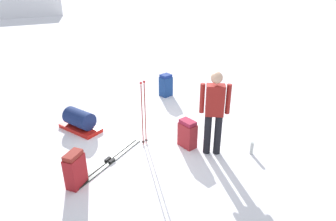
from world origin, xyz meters
name	(u,v)px	position (x,y,z in m)	size (l,w,h in m)	color
ground_plane	(168,140)	(0.00, 0.00, 0.00)	(80.00, 80.00, 0.00)	white
skier_standing	(214,110)	(0.43, -0.91, 0.95)	(0.46, 0.40, 1.70)	black
ski_pair_near	(110,161)	(-1.38, -0.03, 0.01)	(1.70, 0.93, 0.05)	black
backpack_large_dark	(166,85)	(1.37, 2.08, 0.32)	(0.34, 0.31, 0.65)	navy
backpack_bright	(75,170)	(-2.13, -0.35, 0.32)	(0.42, 0.38, 0.65)	maroon
backpack_small_spare	(187,134)	(0.18, -0.44, 0.29)	(0.26, 0.39, 0.60)	maroon
ski_poles_planted_near	(144,111)	(-0.49, 0.15, 0.77)	(0.16, 0.10, 1.40)	maroon
gear_sled	(80,121)	(-1.39, 1.52, 0.22)	(0.76, 1.09, 0.49)	red
thermos_bottle	(252,148)	(1.06, -1.40, 0.13)	(0.07, 0.07, 0.26)	#B5BCB7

